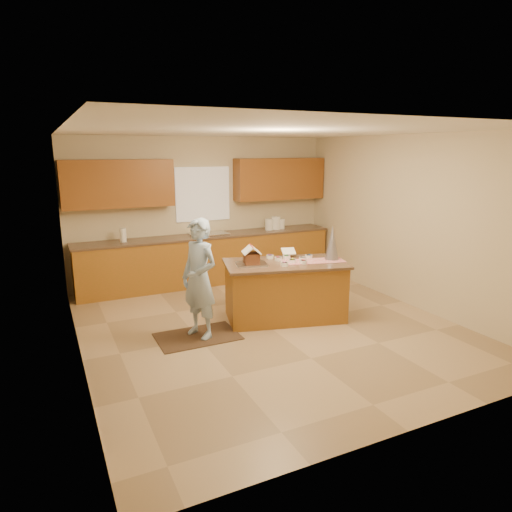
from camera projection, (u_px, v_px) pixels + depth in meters
name	position (u px, v px, depth m)	size (l,w,h in m)	color
floor	(268.00, 326.00, 6.45)	(5.50, 5.50, 0.00)	tan
ceiling	(270.00, 131.00, 5.84)	(5.50, 5.50, 0.00)	silver
wall_back	(203.00, 210.00, 8.56)	(5.50, 5.50, 0.00)	beige
wall_front	(421.00, 287.00, 3.73)	(5.50, 5.50, 0.00)	beige
wall_left	(72.00, 250.00, 5.09)	(5.50, 5.50, 0.00)	beige
wall_right	(408.00, 221.00, 7.20)	(5.50, 5.50, 0.00)	beige
stone_accent	(81.00, 276.00, 4.42)	(2.50, 2.50, 0.00)	gray
window_curtain	(203.00, 194.00, 8.46)	(1.05, 0.03, 1.00)	white
back_counter_base	(209.00, 260.00, 8.50)	(4.80, 0.60, 0.88)	#9A541F
back_counter_top	(209.00, 236.00, 8.40)	(4.85, 0.63, 0.04)	brown
upper_cabinet_left	(118.00, 184.00, 7.62)	(1.85, 0.35, 0.80)	brown
upper_cabinet_right	(279.00, 179.00, 8.93)	(1.85, 0.35, 0.80)	brown
sink	(209.00, 236.00, 8.40)	(0.70, 0.45, 0.12)	silver
faucet	(205.00, 226.00, 8.52)	(0.03, 0.03, 0.28)	silver
island_base	(285.00, 292.00, 6.68)	(1.68, 0.84, 0.82)	#9A541F
island_top	(285.00, 264.00, 6.59)	(1.75, 0.91, 0.04)	brown
table_runner	(313.00, 261.00, 6.66)	(0.93, 0.34, 0.01)	#B10C1B
baking_tray	(251.00, 264.00, 6.44)	(0.43, 0.32, 0.02)	silver
cookbook	(288.00, 251.00, 6.93)	(0.20, 0.02, 0.17)	white
tinsel_tree	(332.00, 243.00, 6.70)	(0.20, 0.20, 0.51)	#B0AEBA
rug	(198.00, 336.00, 6.09)	(1.08, 0.71, 0.01)	black
boy	(199.00, 279.00, 5.92)	(0.58, 0.38, 1.59)	#A1C1E5
canister_a	(269.00, 224.00, 8.90)	(0.16, 0.16, 0.22)	white
canister_b	(276.00, 223.00, 8.96)	(0.18, 0.18, 0.26)	white
canister_c	(281.00, 224.00, 9.02)	(0.14, 0.14, 0.20)	white
paper_towel	(123.00, 235.00, 7.72)	(0.11, 0.11, 0.24)	white
gingerbread_house	(251.00, 257.00, 6.41)	(0.31, 0.32, 0.26)	brown
candy_bowls	(291.00, 259.00, 6.66)	(0.67, 0.61, 0.05)	green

